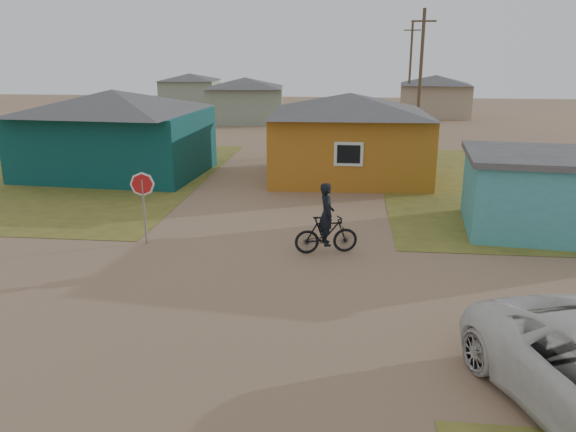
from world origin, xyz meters
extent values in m
plane|color=#927054|center=(0.00, 0.00, 0.00)|extent=(120.00, 120.00, 0.00)
cube|color=olive|center=(-14.00, 13.00, 0.01)|extent=(20.00, 18.00, 0.00)
cube|color=#0A3A3A|center=(-8.50, 13.50, 1.50)|extent=(8.40, 6.54, 3.00)
pyramid|color=#404043|center=(-8.50, 13.50, 3.50)|extent=(8.93, 7.08, 1.00)
cube|color=#B16B1B|center=(2.50, 14.00, 1.50)|extent=(7.21, 6.24, 3.00)
pyramid|color=#404043|center=(2.50, 14.00, 3.45)|extent=(7.72, 6.76, 0.90)
cube|color=silver|center=(2.50, 10.97, 1.65)|extent=(1.20, 0.06, 1.00)
cube|color=black|center=(2.50, 10.94, 1.65)|extent=(0.95, 0.04, 0.75)
cube|color=teal|center=(9.50, 6.50, 1.20)|extent=(6.39, 4.61, 2.40)
cube|color=#404043|center=(9.50, 6.50, 2.50)|extent=(6.71, 4.93, 0.20)
cube|color=gray|center=(-6.00, 34.00, 1.40)|extent=(6.49, 5.60, 2.80)
pyramid|color=#404043|center=(-6.00, 34.00, 3.20)|extent=(7.04, 6.15, 0.80)
cube|color=tan|center=(10.00, 40.00, 1.40)|extent=(6.41, 5.50, 2.80)
pyramid|color=#404043|center=(10.00, 40.00, 3.20)|extent=(6.95, 6.05, 0.80)
cube|color=gray|center=(-14.00, 46.00, 1.35)|extent=(5.75, 5.28, 2.70)
pyramid|color=#404043|center=(-14.00, 46.00, 3.05)|extent=(6.28, 5.81, 0.70)
cylinder|color=brown|center=(6.50, 22.00, 4.00)|extent=(0.20, 0.20, 8.00)
cube|color=brown|center=(6.50, 22.00, 7.30)|extent=(1.40, 0.10, 0.10)
cylinder|color=brown|center=(7.50, 38.00, 4.00)|extent=(0.20, 0.20, 8.00)
cube|color=brown|center=(7.50, 38.00, 7.30)|extent=(1.40, 0.10, 0.10)
cylinder|color=gray|center=(-3.66, 3.90, 1.01)|extent=(0.06, 0.06, 2.03)
imported|color=black|center=(1.91, 3.67, 0.56)|extent=(1.95, 0.97, 1.13)
imported|color=black|center=(1.91, 3.67, 1.19)|extent=(0.59, 0.76, 1.85)
camera|label=1|loc=(2.47, -11.98, 5.79)|focal=35.00mm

